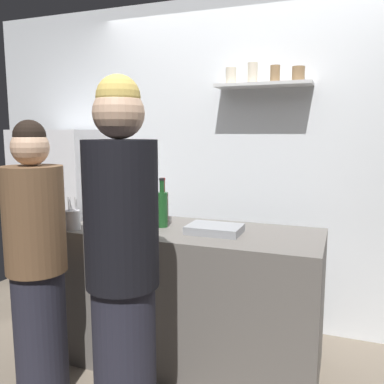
% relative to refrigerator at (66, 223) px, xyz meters
% --- Properties ---
extents(back_wall_assembly, '(4.80, 0.32, 2.60)m').
position_rel_refrigerator_xyz_m(back_wall_assembly, '(1.51, 0.40, 0.51)').
color(back_wall_assembly, white).
rests_on(back_wall_assembly, ground).
extents(refrigerator, '(0.67, 0.59, 1.58)m').
position_rel_refrigerator_xyz_m(refrigerator, '(0.00, 0.00, 0.00)').
color(refrigerator, white).
rests_on(refrigerator, ground).
extents(counter, '(1.67, 0.70, 0.92)m').
position_rel_refrigerator_xyz_m(counter, '(1.29, -0.35, -0.33)').
color(counter, '#66605B').
rests_on(counter, ground).
extents(baking_pan, '(0.34, 0.24, 0.05)m').
position_rel_refrigerator_xyz_m(baking_pan, '(1.45, -0.38, 0.16)').
color(baking_pan, gray).
rests_on(baking_pan, counter).
extents(utensil_holder, '(0.09, 0.09, 0.22)m').
position_rel_refrigerator_xyz_m(utensil_holder, '(0.55, -0.62, 0.20)').
color(utensil_holder, '#B2B2B7').
rests_on(utensil_holder, counter).
extents(wine_bottle_amber_glass, '(0.07, 0.07, 0.32)m').
position_rel_refrigerator_xyz_m(wine_bottle_amber_glass, '(1.02, -0.21, 0.25)').
color(wine_bottle_amber_glass, '#472814').
rests_on(wine_bottle_amber_glass, counter).
extents(wine_bottle_green_glass, '(0.08, 0.08, 0.33)m').
position_rel_refrigerator_xyz_m(wine_bottle_green_glass, '(1.07, -0.35, 0.26)').
color(wine_bottle_green_glass, '#19471E').
rests_on(wine_bottle_green_glass, counter).
extents(water_bottle_plastic, '(0.09, 0.09, 0.27)m').
position_rel_refrigerator_xyz_m(water_bottle_plastic, '(1.05, -0.54, 0.25)').
color(water_bottle_plastic, silver).
rests_on(water_bottle_plastic, counter).
extents(person_blonde, '(0.34, 0.34, 1.81)m').
position_rel_refrigerator_xyz_m(person_blonde, '(1.26, -1.20, 0.12)').
color(person_blonde, '#262633').
rests_on(person_blonde, ground).
extents(person_brown_jacket, '(0.34, 0.34, 1.63)m').
position_rel_refrigerator_xyz_m(person_brown_jacket, '(0.58, -1.00, 0.01)').
color(person_brown_jacket, '#262633').
rests_on(person_brown_jacket, ground).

